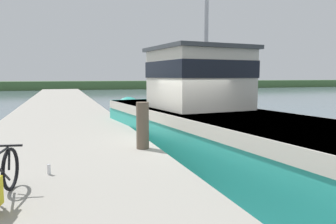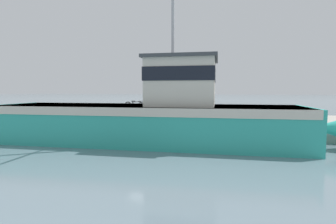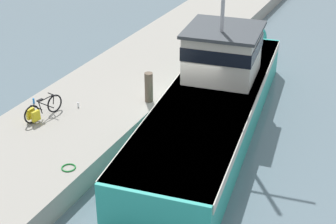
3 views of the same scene
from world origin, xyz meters
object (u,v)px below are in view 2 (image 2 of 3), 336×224
at_px(water_bottle_on_curb, 148,112).
at_px(water_bottle_by_bike, 151,110).
at_px(mooring_post, 161,107).
at_px(fishing_boat_main, 160,115).
at_px(bicycle_touring, 133,107).

height_order(water_bottle_on_curb, water_bottle_by_bike, water_bottle_by_bike).
relative_size(water_bottle_on_curb, water_bottle_by_bike, 0.97).
height_order(mooring_post, water_bottle_by_bike, mooring_post).
bearing_deg(water_bottle_on_curb, mooring_post, 36.48).
bearing_deg(water_bottle_by_bike, mooring_post, 28.01).
distance_m(fishing_boat_main, water_bottle_by_bike, 6.92).
height_order(fishing_boat_main, mooring_post, fishing_boat_main).
distance_m(fishing_boat_main, bicycle_touring, 6.46).
relative_size(fishing_boat_main, water_bottle_on_curb, 78.44).
relative_size(fishing_boat_main, mooring_post, 13.11).
bearing_deg(water_bottle_by_bike, fishing_boat_main, 24.62).
bearing_deg(mooring_post, bicycle_touring, -133.98).
bearing_deg(bicycle_touring, water_bottle_on_curb, 74.59).
distance_m(mooring_post, water_bottle_on_curb, 2.74).
bearing_deg(fishing_boat_main, water_bottle_on_curb, -159.34).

